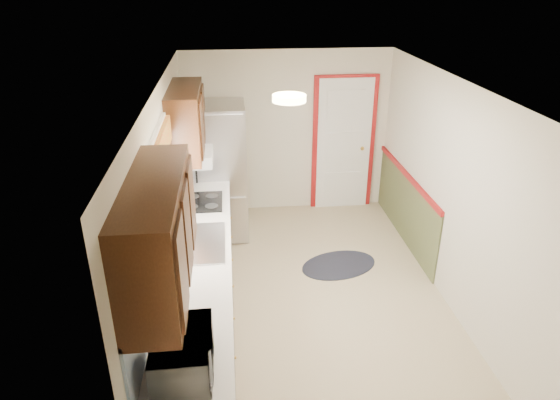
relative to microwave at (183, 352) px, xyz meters
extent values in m
cube|color=tan|center=(1.20, 1.95, -1.13)|extent=(3.20, 5.20, 0.12)
cube|color=white|center=(1.20, 1.95, 1.27)|extent=(3.20, 5.20, 0.12)
cube|color=beige|center=(1.20, 4.45, 0.07)|extent=(3.20, 0.10, 2.40)
cube|color=beige|center=(1.20, -0.55, 0.07)|extent=(3.20, 0.10, 2.40)
cube|color=beige|center=(-0.30, 1.95, 0.07)|extent=(0.10, 5.20, 2.40)
cube|color=beige|center=(2.70, 1.95, 0.07)|extent=(0.10, 5.20, 2.40)
cube|color=#32180B|center=(0.00, 1.65, -0.68)|extent=(0.60, 4.00, 0.90)
cube|color=silver|center=(0.01, 1.65, -0.21)|extent=(0.63, 4.00, 0.04)
cube|color=#5690D2|center=(-0.29, 1.65, 0.08)|extent=(0.02, 4.00, 0.55)
cube|color=#32180B|center=(-0.12, 0.35, 0.69)|extent=(0.35, 1.40, 0.75)
cube|color=#32180B|center=(-0.12, 3.05, 0.69)|extent=(0.35, 1.20, 0.75)
cube|color=white|center=(-0.29, 1.75, 0.49)|extent=(0.02, 1.00, 0.90)
cube|color=#C04424|center=(-0.24, 1.75, 0.84)|extent=(0.05, 1.12, 0.24)
cube|color=#B7B7BC|center=(0.01, 1.75, -0.19)|extent=(0.52, 0.82, 0.02)
cube|color=white|center=(-0.07, 3.10, 0.24)|extent=(0.45, 0.60, 0.15)
cube|color=maroon|center=(2.05, 4.42, -0.13)|extent=(0.94, 0.05, 2.08)
cube|color=white|center=(2.05, 4.39, -0.13)|extent=(0.80, 0.04, 2.00)
cube|color=#464C2B|center=(2.69, 3.30, -0.68)|extent=(0.02, 2.30, 0.90)
cube|color=maroon|center=(2.67, 3.30, -0.21)|extent=(0.04, 2.30, 0.06)
cylinder|color=#FFD88C|center=(0.90, 1.75, 1.23)|extent=(0.30, 0.30, 0.06)
imported|color=white|center=(0.00, 0.00, 0.00)|extent=(0.32, 0.57, 0.38)
cube|color=#B7B7BC|center=(0.18, 3.70, -0.21)|extent=(0.77, 0.72, 1.84)
cylinder|color=black|center=(-0.08, 3.30, -0.30)|extent=(0.02, 0.02, 1.29)
ellipsoid|color=black|center=(1.66, 2.67, -1.13)|extent=(1.12, 0.90, 0.01)
cube|color=black|center=(0.01, 2.70, -0.18)|extent=(0.47, 0.56, 0.02)
camera|label=1|loc=(0.37, -2.58, 2.26)|focal=32.00mm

